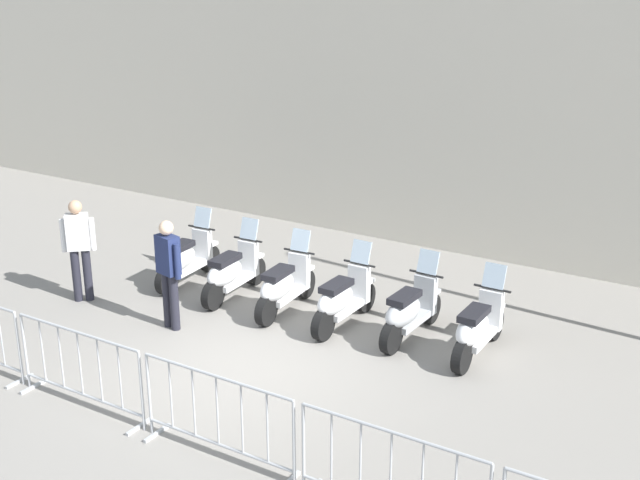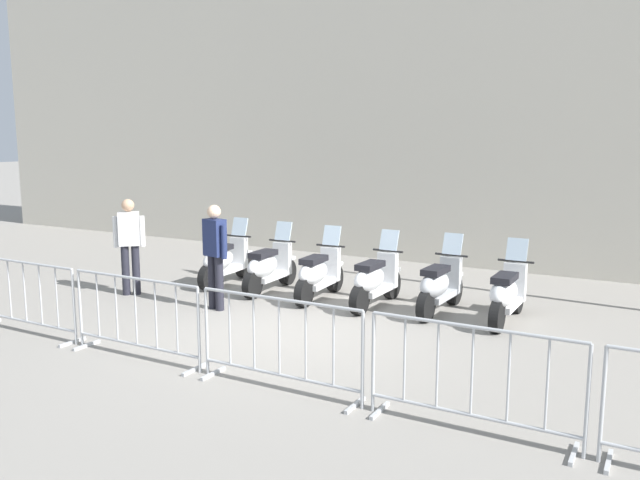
{
  "view_description": "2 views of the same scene",
  "coord_description": "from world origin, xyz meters",
  "px_view_note": "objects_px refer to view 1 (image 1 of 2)",
  "views": [
    {
      "loc": [
        5.27,
        -8.85,
        5.42
      ],
      "look_at": [
        0.2,
        2.08,
        1.24
      ],
      "focal_mm": 45.96,
      "sensor_mm": 36.0,
      "label": 1
    },
    {
      "loc": [
        3.91,
        -8.18,
        2.79
      ],
      "look_at": [
        -0.43,
        2.18,
        1.0
      ],
      "focal_mm": 35.97,
      "sensor_mm": 36.0,
      "label": 2
    }
  ],
  "objects_px": {
    "motorcycle_0": "(185,259)",
    "motorcycle_5": "(477,328)",
    "officer_near_row_end": "(169,268)",
    "officer_mid_plaza": "(79,245)",
    "barrier_segment_3": "(218,418)",
    "motorcycle_1": "(232,272)",
    "motorcycle_2": "(284,286)",
    "barrier_segment_2": "(81,370)",
    "motorcycle_3": "(342,300)",
    "motorcycle_4": "(409,311)",
    "barrier_segment_4": "(390,478)"
  },
  "relations": [
    {
      "from": "motorcycle_3",
      "to": "motorcycle_5",
      "type": "xyz_separation_m",
      "value": [
        2.14,
        -0.13,
        0.0
      ]
    },
    {
      "from": "motorcycle_1",
      "to": "barrier_segment_4",
      "type": "xyz_separation_m",
      "value": [
        4.39,
        -4.32,
        0.07
      ]
    },
    {
      "from": "motorcycle_3",
      "to": "barrier_segment_2",
      "type": "height_order",
      "value": "motorcycle_3"
    },
    {
      "from": "motorcycle_5",
      "to": "officer_mid_plaza",
      "type": "xyz_separation_m",
      "value": [
        -6.45,
        -0.72,
        0.53
      ]
    },
    {
      "from": "motorcycle_4",
      "to": "barrier_segment_2",
      "type": "bearing_deg",
      "value": -130.8
    },
    {
      "from": "officer_near_row_end",
      "to": "officer_mid_plaza",
      "type": "xyz_separation_m",
      "value": [
        -1.95,
        0.28,
        0.0
      ]
    },
    {
      "from": "motorcycle_3",
      "to": "barrier_segment_4",
      "type": "height_order",
      "value": "motorcycle_3"
    },
    {
      "from": "motorcycle_0",
      "to": "motorcycle_3",
      "type": "xyz_separation_m",
      "value": [
        3.17,
        -0.48,
        0.0
      ]
    },
    {
      "from": "motorcycle_2",
      "to": "motorcycle_3",
      "type": "height_order",
      "value": "same"
    },
    {
      "from": "motorcycle_2",
      "to": "motorcycle_5",
      "type": "relative_size",
      "value": 1.0
    },
    {
      "from": "barrier_segment_2",
      "to": "barrier_segment_3",
      "type": "bearing_deg",
      "value": -6.36
    },
    {
      "from": "officer_mid_plaza",
      "to": "motorcycle_0",
      "type": "bearing_deg",
      "value": 49.33
    },
    {
      "from": "motorcycle_0",
      "to": "motorcycle_2",
      "type": "bearing_deg",
      "value": -10.09
    },
    {
      "from": "motorcycle_2",
      "to": "barrier_segment_4",
      "type": "bearing_deg",
      "value": -51.22
    },
    {
      "from": "motorcycle_1",
      "to": "barrier_segment_3",
      "type": "distance_m",
      "value": 4.66
    },
    {
      "from": "motorcycle_5",
      "to": "barrier_segment_3",
      "type": "relative_size",
      "value": 0.83
    },
    {
      "from": "motorcycle_0",
      "to": "barrier_segment_3",
      "type": "relative_size",
      "value": 0.84
    },
    {
      "from": "barrier_segment_2",
      "to": "motorcycle_4",
      "type": "bearing_deg",
      "value": 49.2
    },
    {
      "from": "motorcycle_1",
      "to": "motorcycle_3",
      "type": "xyz_separation_m",
      "value": [
        2.12,
        -0.27,
        0.0
      ]
    },
    {
      "from": "motorcycle_0",
      "to": "barrier_segment_2",
      "type": "relative_size",
      "value": 0.84
    },
    {
      "from": "barrier_segment_4",
      "to": "officer_near_row_end",
      "type": "height_order",
      "value": "officer_near_row_end"
    },
    {
      "from": "officer_mid_plaza",
      "to": "motorcycle_5",
      "type": "bearing_deg",
      "value": 6.38
    },
    {
      "from": "barrier_segment_3",
      "to": "officer_mid_plaza",
      "type": "bearing_deg",
      "value": 146.3
    },
    {
      "from": "motorcycle_3",
      "to": "barrier_segment_2",
      "type": "xyz_separation_m",
      "value": [
        -2.02,
        -3.57,
        0.07
      ]
    },
    {
      "from": "motorcycle_4",
      "to": "barrier_segment_4",
      "type": "bearing_deg",
      "value": -73.6
    },
    {
      "from": "motorcycle_0",
      "to": "motorcycle_1",
      "type": "relative_size",
      "value": 1.0
    },
    {
      "from": "motorcycle_0",
      "to": "barrier_segment_2",
      "type": "height_order",
      "value": "motorcycle_0"
    },
    {
      "from": "motorcycle_2",
      "to": "motorcycle_0",
      "type": "bearing_deg",
      "value": 169.91
    },
    {
      "from": "motorcycle_2",
      "to": "barrier_segment_3",
      "type": "relative_size",
      "value": 0.84
    },
    {
      "from": "motorcycle_4",
      "to": "barrier_segment_4",
      "type": "distance_m",
      "value": 4.24
    },
    {
      "from": "officer_near_row_end",
      "to": "officer_mid_plaza",
      "type": "bearing_deg",
      "value": 171.91
    },
    {
      "from": "motorcycle_0",
      "to": "barrier_segment_4",
      "type": "height_order",
      "value": "motorcycle_0"
    },
    {
      "from": "motorcycle_0",
      "to": "motorcycle_2",
      "type": "xyz_separation_m",
      "value": [
        2.11,
        -0.38,
        0.0
      ]
    },
    {
      "from": "motorcycle_2",
      "to": "officer_near_row_end",
      "type": "relative_size",
      "value": 1.0
    },
    {
      "from": "barrier_segment_2",
      "to": "officer_mid_plaza",
      "type": "xyz_separation_m",
      "value": [
        -2.29,
        2.72,
        0.46
      ]
    },
    {
      "from": "barrier_segment_3",
      "to": "motorcycle_0",
      "type": "bearing_deg",
      "value": 127.57
    },
    {
      "from": "motorcycle_2",
      "to": "barrier_segment_2",
      "type": "xyz_separation_m",
      "value": [
        -0.96,
        -3.67,
        0.07
      ]
    },
    {
      "from": "motorcycle_0",
      "to": "motorcycle_5",
      "type": "distance_m",
      "value": 5.35
    },
    {
      "from": "motorcycle_2",
      "to": "motorcycle_3",
      "type": "distance_m",
      "value": 1.06
    },
    {
      "from": "motorcycle_0",
      "to": "barrier_segment_2",
      "type": "bearing_deg",
      "value": -74.15
    },
    {
      "from": "motorcycle_4",
      "to": "motorcycle_5",
      "type": "height_order",
      "value": "same"
    },
    {
      "from": "motorcycle_5",
      "to": "barrier_segment_3",
      "type": "bearing_deg",
      "value": -118.69
    },
    {
      "from": "motorcycle_5",
      "to": "barrier_segment_4",
      "type": "height_order",
      "value": "motorcycle_5"
    },
    {
      "from": "motorcycle_2",
      "to": "barrier_segment_3",
      "type": "bearing_deg",
      "value": -73.13
    },
    {
      "from": "motorcycle_2",
      "to": "barrier_segment_3",
      "type": "xyz_separation_m",
      "value": [
        1.19,
        -3.91,
        0.07
      ]
    },
    {
      "from": "motorcycle_5",
      "to": "motorcycle_1",
      "type": "bearing_deg",
      "value": 174.65
    },
    {
      "from": "motorcycle_4",
      "to": "officer_mid_plaza",
      "type": "distance_m",
      "value": 5.49
    },
    {
      "from": "motorcycle_2",
      "to": "barrier_segment_2",
      "type": "relative_size",
      "value": 0.84
    },
    {
      "from": "motorcycle_0",
      "to": "officer_mid_plaza",
      "type": "bearing_deg",
      "value": -130.67
    },
    {
      "from": "motorcycle_5",
      "to": "barrier_segment_2",
      "type": "height_order",
      "value": "motorcycle_5"
    }
  ]
}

